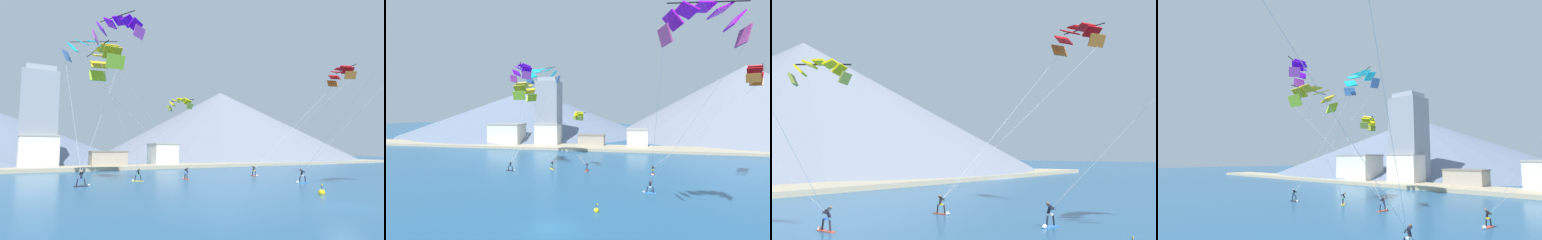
% 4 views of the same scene
% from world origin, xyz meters
% --- Properties ---
extents(ground_plane, '(400.00, 400.00, 0.00)m').
position_xyz_m(ground_plane, '(0.00, 0.00, 0.00)').
color(ground_plane, '#23567F').
extents(kitesurfer_near_lead, '(1.75, 0.61, 1.79)m').
position_xyz_m(kitesurfer_near_lead, '(-13.75, 20.58, 0.55)').
color(kitesurfer_near_lead, black).
rests_on(kitesurfer_near_lead, ground).
extents(kitesurfer_near_trail, '(1.77, 0.61, 1.76)m').
position_xyz_m(kitesurfer_near_trail, '(9.66, 12.17, 0.52)').
color(kitesurfer_near_trail, '#337FDB').
rests_on(kitesurfer_near_trail, ground).
extents(kitesurfer_mid_center, '(0.62, 1.78, 1.65)m').
position_xyz_m(kitesurfer_mid_center, '(11.13, 22.31, 0.45)').
color(kitesurfer_mid_center, '#E54C33').
rests_on(kitesurfer_mid_center, ground).
extents(kitesurfer_far_left, '(0.69, 1.77, 1.69)m').
position_xyz_m(kitesurfer_far_left, '(-0.24, 22.96, 0.49)').
color(kitesurfer_far_left, '#E54C33').
rests_on(kitesurfer_far_left, ground).
extents(kitesurfer_far_right, '(1.44, 1.58, 1.64)m').
position_xyz_m(kitesurfer_far_right, '(-6.99, 23.24, 0.45)').
color(kitesurfer_far_right, yellow).
rests_on(kitesurfer_far_right, ground).
extents(parafoil_kite_near_lead, '(8.19, 13.13, 18.97)m').
position_xyz_m(parafoil_kite_near_lead, '(-11.44, 31.54, 18.85)').
color(parafoil_kite_near_lead, '#3C65A3').
extents(parafoil_kite_near_trail, '(6.87, 14.30, 17.75)m').
position_xyz_m(parafoil_kite_near_trail, '(12.63, -0.66, 17.78)').
color(parafoil_kite_near_trail, '#993478').
extents(parafoil_kite_mid_center, '(14.47, 9.49, 15.57)m').
position_xyz_m(parafoil_kite_mid_center, '(23.69, 16.17, 15.83)').
color(parafoil_kite_mid_center, '#B76220').
extents(parafoil_kite_far_left, '(12.74, 8.09, 14.63)m').
position_xyz_m(parafoil_kite_far_left, '(-11.54, 21.92, 14.67)').
color(parafoil_kite_far_left, '#96C82C').
extents(parafoil_kite_far_right, '(6.58, 6.85, 17.46)m').
position_xyz_m(parafoil_kite_far_right, '(-10.85, 18.72, 17.49)').
color(parafoil_kite_far_right, purple).
extents(parafoil_kite_distant_high_outer, '(2.84, 3.88, 1.60)m').
position_xyz_m(parafoil_kite_distant_high_outer, '(-1.57, 22.03, 10.15)').
color(parafoil_kite_distant_high_outer, olive).
extents(race_marker_buoy, '(0.56, 0.56, 1.02)m').
position_xyz_m(race_marker_buoy, '(3.66, 4.52, 0.16)').
color(race_marker_buoy, yellow).
rests_on(race_marker_buoy, ground).
extents(shoreline_strip, '(180.00, 10.00, 0.70)m').
position_xyz_m(shoreline_strip, '(0.00, 50.26, 0.35)').
color(shoreline_strip, tan).
rests_on(shoreline_strip, ground).
extents(shore_building_harbour_front, '(7.97, 4.74, 3.81)m').
position_xyz_m(shore_building_harbour_front, '(-3.71, 54.25, 1.92)').
color(shore_building_harbour_front, '#A89E8E').
rests_on(shore_building_harbour_front, ground).
extents(shore_building_promenade_mid, '(7.47, 5.25, 6.91)m').
position_xyz_m(shore_building_promenade_mid, '(-17.42, 54.04, 3.46)').
color(shore_building_promenade_mid, silver).
rests_on(shore_building_promenade_mid, ground).
extents(shore_building_quay_east, '(10.26, 7.24, 6.87)m').
position_xyz_m(shore_building_quay_east, '(-30.53, 52.88, 3.45)').
color(shore_building_quay_east, silver).
rests_on(shore_building_quay_east, ground).
extents(shore_building_quay_west, '(5.96, 6.79, 5.62)m').
position_xyz_m(shore_building_quay_west, '(9.62, 54.98, 2.82)').
color(shore_building_quay_west, silver).
rests_on(shore_building_quay_west, ground).
extents(highrise_tower, '(7.00, 7.00, 21.40)m').
position_xyz_m(highrise_tower, '(-17.75, 56.27, 10.49)').
color(highrise_tower, gray).
rests_on(highrise_tower, ground).
extents(mountain_peak_west_ridge, '(115.58, 115.58, 22.08)m').
position_xyz_m(mountain_peak_west_ridge, '(-43.45, 103.67, 11.04)').
color(mountain_peak_west_ridge, slate).
rests_on(mountain_peak_west_ridge, ground).
extents(mountain_peak_central_summit, '(112.57, 112.57, 30.75)m').
position_xyz_m(mountain_peak_central_summit, '(57.25, 101.03, 15.38)').
color(mountain_peak_central_summit, slate).
rests_on(mountain_peak_central_summit, ground).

